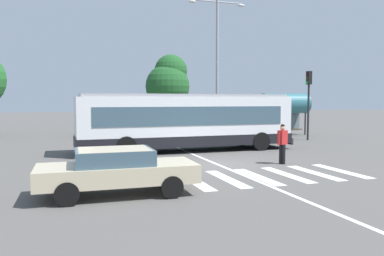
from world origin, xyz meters
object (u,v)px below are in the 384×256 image
at_px(city_transit_bus, 186,122).
at_px(twin_arm_street_lamp, 217,54).
at_px(parked_car_charcoal, 94,126).
at_px(parked_car_white, 158,124).
at_px(background_tree_right, 169,82).
at_px(bus_stop_shelter, 285,104).
at_px(pedestrian_crossing_street, 282,142).
at_px(foreground_sedan, 117,169).
at_px(parked_car_black, 127,125).
at_px(traffic_light_far_corner, 309,94).

bearing_deg(city_transit_bus, twin_arm_street_lamp, 56.96).
xyz_separation_m(parked_car_charcoal, parked_car_white, (5.21, 0.71, 0.00)).
xyz_separation_m(city_transit_bus, parked_car_white, (1.23, 11.90, -0.82)).
bearing_deg(background_tree_right, parked_car_charcoal, -147.76).
distance_m(city_transit_bus, parked_car_white, 11.99).
height_order(twin_arm_street_lamp, background_tree_right, twin_arm_street_lamp).
bearing_deg(bus_stop_shelter, pedestrian_crossing_street, -122.04).
distance_m(foreground_sedan, parked_car_black, 20.63).
bearing_deg(parked_car_white, bus_stop_shelter, -31.39).
relative_size(twin_arm_street_lamp, background_tree_right, 1.44).
relative_size(pedestrian_crossing_street, traffic_light_far_corner, 0.37).
xyz_separation_m(traffic_light_far_corner, background_tree_right, (-6.41, 12.93, 1.31)).
bearing_deg(parked_car_white, parked_car_black, -172.44).
xyz_separation_m(pedestrian_crossing_street, parked_car_black, (-3.99, 17.01, -0.20)).
bearing_deg(bus_stop_shelter, foreground_sedan, -134.37).
bearing_deg(traffic_light_far_corner, twin_arm_street_lamp, 138.23).
xyz_separation_m(bus_stop_shelter, background_tree_right, (-6.86, 9.22, 2.05)).
distance_m(parked_car_black, traffic_light_far_corner, 14.27).
height_order(pedestrian_crossing_street, bus_stop_shelter, bus_stop_shelter).
bearing_deg(pedestrian_crossing_street, bus_stop_shelter, 57.96).
xyz_separation_m(foreground_sedan, parked_car_charcoal, (0.89, 19.97, 0.00)).
distance_m(foreground_sedan, bus_stop_shelter, 21.45).
distance_m(parked_car_white, bus_stop_shelter, 10.50).
bearing_deg(parked_car_white, parked_car_charcoal, -172.22).
bearing_deg(parked_car_black, bus_stop_shelter, -23.76).
relative_size(pedestrian_crossing_street, twin_arm_street_lamp, 0.17).
relative_size(parked_car_charcoal, traffic_light_far_corner, 0.98).
bearing_deg(city_transit_bus, pedestrian_crossing_street, -64.58).
relative_size(foreground_sedan, twin_arm_street_lamp, 0.45).
height_order(parked_car_black, traffic_light_far_corner, traffic_light_far_corner).
relative_size(city_transit_bus, parked_car_black, 2.57).
relative_size(pedestrian_crossing_street, parked_car_black, 0.38).
distance_m(parked_car_charcoal, traffic_light_far_corner, 16.16).
distance_m(parked_car_charcoal, bus_stop_shelter, 14.91).
relative_size(city_transit_bus, traffic_light_far_corner, 2.49).
bearing_deg(parked_car_charcoal, bus_stop_shelter, -18.44).
bearing_deg(twin_arm_street_lamp, city_transit_bus, -123.04).
bearing_deg(twin_arm_street_lamp, parked_car_white, 126.35).
relative_size(foreground_sedan, background_tree_right, 0.64).
bearing_deg(parked_car_black, foreground_sedan, -99.71).
height_order(bus_stop_shelter, twin_arm_street_lamp, twin_arm_street_lamp).
height_order(city_transit_bus, foreground_sedan, city_transit_bus).
xyz_separation_m(parked_car_white, bus_stop_shelter, (8.85, -5.40, 1.65)).
xyz_separation_m(pedestrian_crossing_street, parked_car_charcoal, (-6.58, 16.65, -0.20)).
height_order(parked_car_charcoal, parked_car_white, same).
bearing_deg(parked_car_black, traffic_light_far_corner, -38.48).
xyz_separation_m(foreground_sedan, traffic_light_far_corner, (14.49, 11.58, 2.39)).
xyz_separation_m(pedestrian_crossing_street, foreground_sedan, (-7.47, -3.33, -0.20)).
distance_m(parked_car_charcoal, parked_car_black, 2.61).
relative_size(city_transit_bus, parked_car_white, 2.57).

